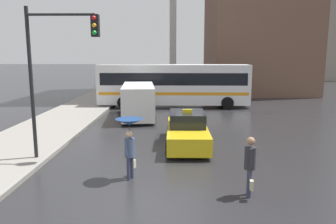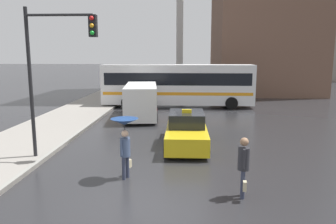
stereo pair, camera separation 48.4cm
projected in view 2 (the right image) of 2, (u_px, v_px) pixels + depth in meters
ground_plane at (140, 211)px, 8.79m from camera, size 300.00×300.00×0.00m
taxi at (187, 131)px, 15.06m from camera, size 1.91×4.78×1.70m
ambulance_van at (141, 99)px, 21.73m from camera, size 2.55×5.79×2.20m
city_bus at (178, 83)px, 26.38m from camera, size 12.02×2.77×3.39m
pedestrian_with_umbrella at (125, 133)px, 10.83m from camera, size 0.92×0.92×2.07m
pedestrian_man at (244, 163)px, 9.44m from camera, size 0.38×0.63×1.80m
traffic_light at (55, 58)px, 12.33m from camera, size 2.73×0.38×5.89m
monument_cross at (180, 10)px, 43.54m from camera, size 7.83×0.90×17.80m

